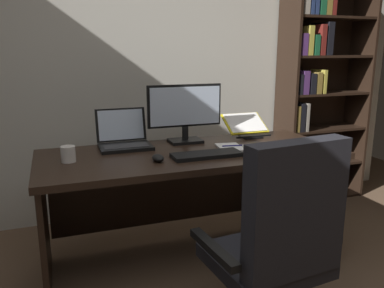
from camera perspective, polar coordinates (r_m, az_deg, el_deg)
name	(u,v)px	position (r m, az deg, el deg)	size (l,w,h in m)	color
wall_back	(145,50)	(3.31, -6.83, 13.45)	(4.86, 0.12, 2.76)	beige
desk	(188,178)	(2.59, -0.65, -4.94)	(1.87, 0.76, 0.76)	black
bookshelf	(315,94)	(3.76, 17.43, 6.97)	(0.82, 0.33, 1.99)	black
office_chair	(275,260)	(1.93, 12.03, -16.13)	(0.65, 0.60, 1.02)	black
monitor	(185,113)	(2.66, -1.04, 4.52)	(0.52, 0.16, 0.40)	black
laptop	(124,139)	(2.59, -9.86, 0.69)	(0.33, 0.29, 0.24)	black
keyboard	(207,155)	(2.33, 2.17, -1.57)	(0.42, 0.15, 0.02)	black
computer_mouse	(158,158)	(2.24, -4.97, -2.04)	(0.06, 0.10, 0.04)	black
reading_stand_with_book	(246,125)	(2.93, 7.84, 2.71)	(0.31, 0.27, 0.15)	black
open_binder	(287,149)	(2.53, 13.66, -0.77)	(0.52, 0.35, 0.02)	#2D84C6
notepad	(230,147)	(2.55, 5.53, -0.46)	(0.15, 0.21, 0.01)	white
pen	(233,146)	(2.56, 5.94, -0.23)	(0.01, 0.01, 0.14)	navy
coffee_mug	(68,154)	(2.32, -17.56, -1.41)	(0.08, 0.08, 0.09)	silver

